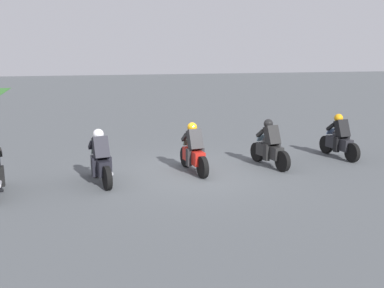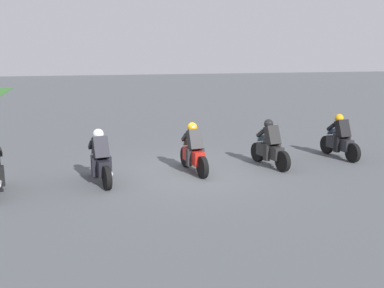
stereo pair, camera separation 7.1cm
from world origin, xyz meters
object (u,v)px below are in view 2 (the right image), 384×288
(rider_lane_d, at_px, (100,161))
(rider_lane_b, at_px, (270,147))
(rider_lane_c, at_px, (194,152))
(rider_lane_a, at_px, (340,140))

(rider_lane_d, bearing_deg, rider_lane_b, -94.90)
(rider_lane_c, distance_m, rider_lane_d, 2.82)
(rider_lane_b, relative_size, rider_lane_d, 1.00)
(rider_lane_a, distance_m, rider_lane_d, 8.19)
(rider_lane_b, distance_m, rider_lane_c, 2.52)
(rider_lane_a, relative_size, rider_lane_b, 1.00)
(rider_lane_a, height_order, rider_lane_c, same)
(rider_lane_a, xyz_separation_m, rider_lane_c, (-0.44, 5.35, 0.00))
(rider_lane_a, relative_size, rider_lane_c, 1.00)
(rider_lane_a, distance_m, rider_lane_b, 2.87)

